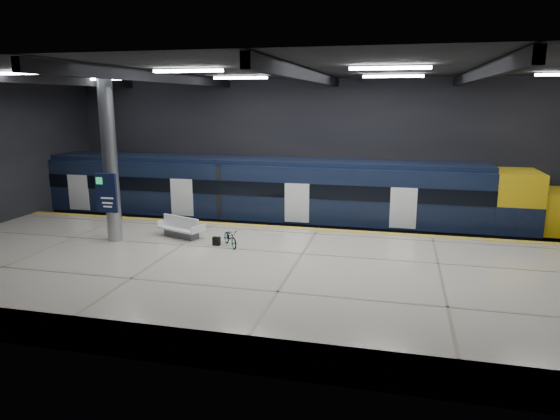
% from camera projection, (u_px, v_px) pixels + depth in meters
% --- Properties ---
extents(ground, '(30.00, 30.00, 0.00)m').
position_uv_depth(ground, '(307.00, 272.00, 20.35)').
color(ground, black).
rests_on(ground, ground).
extents(room_shell, '(30.10, 16.10, 8.05)m').
position_uv_depth(room_shell, '(308.00, 131.00, 19.11)').
color(room_shell, black).
rests_on(room_shell, ground).
extents(platform, '(30.00, 11.00, 1.10)m').
position_uv_depth(platform, '(294.00, 281.00, 17.86)').
color(platform, beige).
rests_on(platform, ground).
extents(safety_strip, '(30.00, 0.40, 0.01)m').
position_uv_depth(safety_strip, '(318.00, 229.00, 22.72)').
color(safety_strip, gold).
rests_on(safety_strip, platform).
extents(rails, '(30.00, 1.52, 0.16)m').
position_uv_depth(rails, '(326.00, 235.00, 25.55)').
color(rails, gray).
rests_on(rails, ground).
extents(train, '(29.40, 2.84, 3.79)m').
position_uv_depth(train, '(280.00, 195.00, 25.68)').
color(train, black).
rests_on(train, ground).
extents(bench, '(2.24, 1.54, 0.91)m').
position_uv_depth(bench, '(181.00, 230.00, 21.39)').
color(bench, '#595B60').
rests_on(bench, platform).
extents(bicycle, '(1.25, 1.40, 0.73)m').
position_uv_depth(bicycle, '(230.00, 237.00, 20.04)').
color(bicycle, '#99999E').
rests_on(bicycle, platform).
extents(pannier_bag, '(0.32, 0.21, 0.35)m').
position_uv_depth(pannier_bag, '(216.00, 241.00, 20.22)').
color(pannier_bag, black).
rests_on(pannier_bag, platform).
extents(info_column, '(0.90, 0.78, 6.90)m').
position_uv_depth(info_column, '(110.00, 161.00, 20.23)').
color(info_column, '#9EA0A5').
rests_on(info_column, platform).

